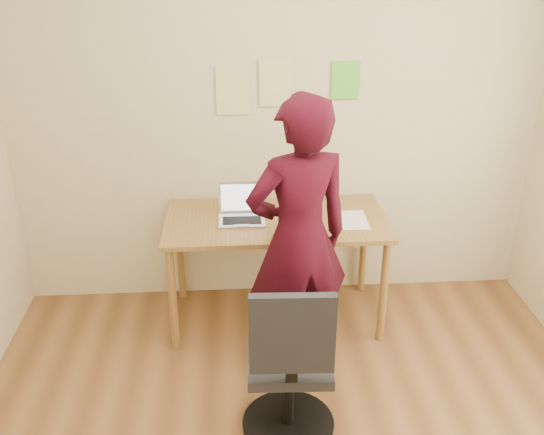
{
  "coord_description": "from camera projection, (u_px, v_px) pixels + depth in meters",
  "views": [
    {
      "loc": [
        -0.28,
        -2.08,
        2.37
      ],
      "look_at": [
        -0.08,
        0.95,
        0.95
      ],
      "focal_mm": 40.0,
      "sensor_mm": 36.0,
      "label": 1
    }
  ],
  "objects": [
    {
      "name": "office_chair",
      "position": [
        290.0,
        373.0,
        3.0
      ],
      "size": [
        0.49,
        0.49,
        0.94
      ],
      "rotation": [
        0.0,
        0.0,
        -0.04
      ],
      "color": "black",
      "rests_on": "ground"
    },
    {
      "name": "phone",
      "position": [
        318.0,
        229.0,
        3.68
      ],
      "size": [
        0.09,
        0.14,
        0.01
      ],
      "rotation": [
        0.0,
        0.0,
        0.17
      ],
      "color": "black",
      "rests_on": "desk"
    },
    {
      "name": "wall_note_left",
      "position": [
        233.0,
        91.0,
        3.83
      ],
      "size": [
        0.21,
        0.0,
        0.3
      ],
      "primitive_type": "cube",
      "color": "#DDCC84",
      "rests_on": "room"
    },
    {
      "name": "wall_note_right",
      "position": [
        346.0,
        80.0,
        3.85
      ],
      "size": [
        0.18,
        0.0,
        0.24
      ],
      "primitive_type": "cube",
      "color": "#5CD32F",
      "rests_on": "room"
    },
    {
      "name": "room",
      "position": [
        310.0,
        227.0,
        2.33
      ],
      "size": [
        3.58,
        3.58,
        2.78
      ],
      "color": "brown",
      "rests_on": "ground"
    },
    {
      "name": "laptop",
      "position": [
        242.0,
        211.0,
        3.81
      ],
      "size": [
        0.29,
        0.26,
        0.21
      ],
      "rotation": [
        0.0,
        0.0,
        -0.0
      ],
      "color": "#AFAEB6",
      "rests_on": "desk"
    },
    {
      "name": "person",
      "position": [
        299.0,
        240.0,
        3.36
      ],
      "size": [
        0.69,
        0.55,
        1.67
      ],
      "primitive_type": "imported",
      "rotation": [
        0.0,
        0.0,
        3.42
      ],
      "color": "#320613",
      "rests_on": "ground"
    },
    {
      "name": "wall_note_mid",
      "position": [
        276.0,
        83.0,
        3.82
      ],
      "size": [
        0.21,
        0.0,
        0.3
      ],
      "primitive_type": "cube",
      "color": "#DDCC84",
      "rests_on": "room"
    },
    {
      "name": "paper_sheet",
      "position": [
        351.0,
        220.0,
        3.81
      ],
      "size": [
        0.21,
        0.29,
        0.0
      ],
      "primitive_type": "cube",
      "rotation": [
        0.0,
        0.0,
        -0.03
      ],
      "color": "white",
      "rests_on": "desk"
    },
    {
      "name": "desk",
      "position": [
        276.0,
        231.0,
        3.87
      ],
      "size": [
        1.4,
        0.7,
        0.74
      ],
      "color": "olive",
      "rests_on": "ground"
    }
  ]
}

